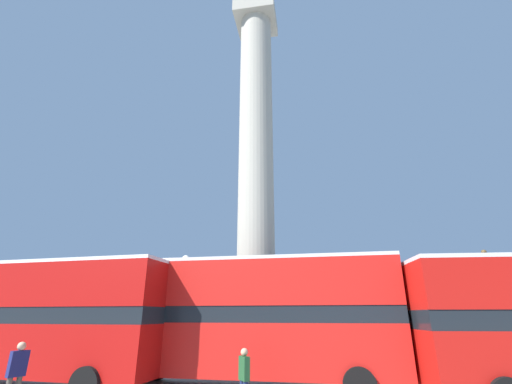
% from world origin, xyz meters
% --- Properties ---
extents(ground_plane, '(200.00, 200.00, 0.00)m').
position_xyz_m(ground_plane, '(0.00, 0.00, 0.00)').
color(ground_plane, gray).
extents(monument_column, '(5.05, 5.05, 24.26)m').
position_xyz_m(monument_column, '(0.00, 0.00, 9.90)').
color(monument_column, '#A39E8E').
rests_on(monument_column, ground_plane).
extents(bus_a, '(11.07, 3.08, 4.47)m').
position_xyz_m(bus_a, '(0.45, -5.40, 2.46)').
color(bus_a, red).
rests_on(bus_a, ground_plane).
extents(bus_c, '(11.03, 3.35, 4.36)m').
position_xyz_m(bus_c, '(-7.60, -6.53, 2.41)').
color(bus_c, '#A80F0C').
rests_on(bus_c, ground_plane).
extents(equestrian_statue, '(3.71, 3.29, 5.89)m').
position_xyz_m(equestrian_statue, '(12.46, 2.02, 1.74)').
color(equestrian_statue, '#A39E8E').
rests_on(equestrian_statue, ground_plane).
extents(street_lamp, '(0.39, 0.39, 5.26)m').
position_xyz_m(street_lamp, '(-3.10, -2.52, 2.79)').
color(street_lamp, black).
rests_on(street_lamp, ground_plane).
extents(pedestrian_near_lamp, '(0.35, 0.49, 1.74)m').
position_xyz_m(pedestrian_near_lamp, '(-5.26, -9.25, 0.98)').
color(pedestrian_near_lamp, '#4C473D').
rests_on(pedestrian_near_lamp, ground_plane).
extents(pedestrian_by_plinth, '(0.38, 0.44, 1.59)m').
position_xyz_m(pedestrian_by_plinth, '(1.05, -8.29, 0.86)').
color(pedestrian_by_plinth, '#192347').
rests_on(pedestrian_by_plinth, ground_plane).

